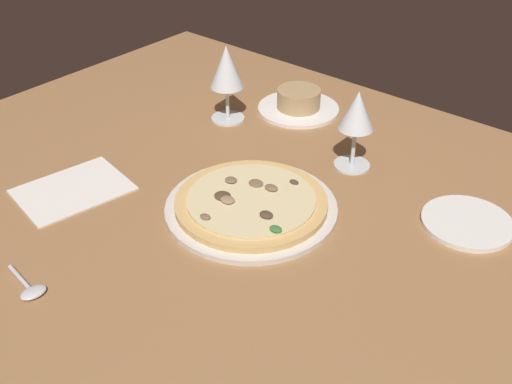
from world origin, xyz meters
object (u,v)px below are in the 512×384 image
(spoon, at_px, (30,289))
(ramekin_on_saucer, at_px, (299,103))
(pizza_main, at_px, (250,204))
(wine_glass_near, at_px, (227,69))
(side_plate, at_px, (467,223))
(paper_menu, at_px, (73,190))
(wine_glass_far, at_px, (357,114))

(spoon, bearing_deg, ramekin_on_saucer, 94.13)
(pizza_main, relative_size, ramekin_on_saucer, 1.64)
(ramekin_on_saucer, bearing_deg, spoon, -85.87)
(pizza_main, bearing_deg, wine_glass_near, 138.50)
(pizza_main, height_order, ramekin_on_saucer, ramekin_on_saucer)
(wine_glass_near, xyz_separation_m, spoon, (0.15, -0.61, -0.12))
(side_plate, distance_m, paper_menu, 0.71)
(ramekin_on_saucer, xyz_separation_m, wine_glass_far, (0.23, -0.13, 0.09))
(wine_glass_near, xyz_separation_m, paper_menu, (-0.03, -0.40, -0.12))
(wine_glass_far, xyz_separation_m, spoon, (-0.17, -0.62, -0.11))
(wine_glass_near, bearing_deg, ramekin_on_saucer, 54.99)
(pizza_main, relative_size, spoon, 3.13)
(ramekin_on_saucer, distance_m, paper_menu, 0.55)
(wine_glass_far, height_order, side_plate, wine_glass_far)
(wine_glass_far, bearing_deg, side_plate, -8.15)
(paper_menu, bearing_deg, spoon, -38.46)
(wine_glass_far, height_order, paper_menu, wine_glass_far)
(pizza_main, distance_m, spoon, 0.39)
(wine_glass_far, bearing_deg, spoon, -105.78)
(pizza_main, relative_size, side_plate, 1.96)
(wine_glass_far, distance_m, wine_glass_near, 0.32)
(side_plate, bearing_deg, pizza_main, -146.94)
(ramekin_on_saucer, xyz_separation_m, spoon, (0.05, -0.74, -0.02))
(side_plate, distance_m, spoon, 0.72)
(ramekin_on_saucer, distance_m, spoon, 0.75)
(pizza_main, distance_m, wine_glass_near, 0.37)
(pizza_main, xyz_separation_m, spoon, (-0.12, -0.37, -0.01))
(spoon, bearing_deg, paper_menu, 130.64)
(wine_glass_far, xyz_separation_m, side_plate, (0.26, -0.04, -0.11))
(paper_menu, bearing_deg, side_plate, 42.37)
(ramekin_on_saucer, relative_size, wine_glass_near, 1.08)
(pizza_main, distance_m, wine_glass_far, 0.27)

